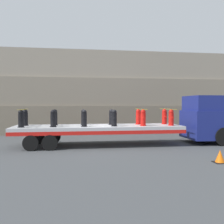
{
  "coord_description": "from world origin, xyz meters",
  "views": [
    {
      "loc": [
        -1.27,
        -14.4,
        2.39
      ],
      "look_at": [
        0.8,
        0.0,
        1.94
      ],
      "focal_mm": 40.0,
      "sensor_mm": 36.0,
      "label": 1
    }
  ],
  "objects": [
    {
      "name": "fire_hydrant_red_near_5",
      "position": [
        4.2,
        -0.56,
        1.62
      ],
      "size": [
        0.37,
        0.54,
        0.94
      ],
      "color": "red",
      "rests_on": "flatbed_trailer"
    },
    {
      "name": "cargo_strap_front",
      "position": [
        4.2,
        0.0,
        2.11
      ],
      "size": [
        0.05,
        2.74,
        0.01
      ],
      "color": "yellow",
      "rests_on": "fire_hydrant_red_near_5"
    },
    {
      "name": "cargo_strap_rear",
      "position": [
        -4.2,
        0.0,
        2.11
      ],
      "size": [
        0.05,
        2.74,
        0.01
      ],
      "color": "yellow",
      "rests_on": "fire_hydrant_black_near_0"
    },
    {
      "name": "fire_hydrant_red_far_4",
      "position": [
        2.52,
        0.56,
        1.62
      ],
      "size": [
        0.37,
        0.54,
        0.94
      ],
      "color": "red",
      "rests_on": "flatbed_trailer"
    },
    {
      "name": "fire_hydrant_red_near_4",
      "position": [
        2.52,
        -0.56,
        1.62
      ],
      "size": [
        0.37,
        0.54,
        0.94
      ],
      "color": "red",
      "rests_on": "flatbed_trailer"
    },
    {
      "name": "fire_hydrant_black_far_0",
      "position": [
        -4.2,
        0.56,
        1.62
      ],
      "size": [
        0.37,
        0.54,
        0.94
      ],
      "color": "black",
      "rests_on": "flatbed_trailer"
    },
    {
      "name": "traffic_cone",
      "position": [
        4.55,
        -4.99,
        0.25
      ],
      "size": [
        0.49,
        0.49,
        0.53
      ],
      "color": "black",
      "rests_on": "ground_plane"
    },
    {
      "name": "cargo_strap_middle",
      "position": [
        2.52,
        0.0,
        2.11
      ],
      "size": [
        0.05,
        2.74,
        0.01
      ],
      "color": "yellow",
      "rests_on": "fire_hydrant_red_near_4"
    },
    {
      "name": "fire_hydrant_black_far_2",
      "position": [
        -0.84,
        0.56,
        1.62
      ],
      "size": [
        0.37,
        0.54,
        0.94
      ],
      "color": "black",
      "rests_on": "flatbed_trailer"
    },
    {
      "name": "rock_cliff",
      "position": [
        0.0,
        7.2,
        3.41
      ],
      "size": [
        60.0,
        3.3,
        6.82
      ],
      "color": "#706656",
      "rests_on": "ground_plane"
    },
    {
      "name": "flatbed_trailer",
      "position": [
        -0.44,
        0.0,
        0.96
      ],
      "size": [
        9.59,
        2.64,
        1.16
      ],
      "color": "#B2B2B7",
      "rests_on": "ground_plane"
    },
    {
      "name": "fire_hydrant_black_near_2",
      "position": [
        -0.84,
        -0.56,
        1.62
      ],
      "size": [
        0.37,
        0.54,
        0.94
      ],
      "color": "black",
      "rests_on": "flatbed_trailer"
    },
    {
      "name": "fire_hydrant_black_far_3",
      "position": [
        0.84,
        0.56,
        1.62
      ],
      "size": [
        0.37,
        0.54,
        0.94
      ],
      "color": "black",
      "rests_on": "flatbed_trailer"
    },
    {
      "name": "fire_hydrant_black_near_3",
      "position": [
        0.84,
        -0.56,
        1.62
      ],
      "size": [
        0.37,
        0.54,
        0.94
      ],
      "color": "black",
      "rests_on": "flatbed_trailer"
    },
    {
      "name": "truck_cab",
      "position": [
        6.73,
        0.0,
        1.45
      ],
      "size": [
        2.43,
        2.6,
        2.91
      ],
      "color": "navy",
      "rests_on": "ground_plane"
    },
    {
      "name": "ground_plane",
      "position": [
        0.0,
        0.0,
        0.0
      ],
      "size": [
        120.0,
        120.0,
        0.0
      ],
      "primitive_type": "plane",
      "color": "#3F4244"
    },
    {
      "name": "fire_hydrant_black_near_1",
      "position": [
        -2.52,
        -0.56,
        1.62
      ],
      "size": [
        0.37,
        0.54,
        0.94
      ],
      "color": "black",
      "rests_on": "flatbed_trailer"
    },
    {
      "name": "fire_hydrant_red_far_5",
      "position": [
        4.2,
        0.56,
        1.62
      ],
      "size": [
        0.37,
        0.54,
        0.94
      ],
      "color": "red",
      "rests_on": "flatbed_trailer"
    },
    {
      "name": "fire_hydrant_black_far_1",
      "position": [
        -2.52,
        0.56,
        1.62
      ],
      "size": [
        0.37,
        0.54,
        0.94
      ],
      "color": "black",
      "rests_on": "flatbed_trailer"
    },
    {
      "name": "fire_hydrant_black_near_0",
      "position": [
        -4.2,
        -0.56,
        1.62
      ],
      "size": [
        0.37,
        0.54,
        0.94
      ],
      "color": "black",
      "rests_on": "flatbed_trailer"
    }
  ]
}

